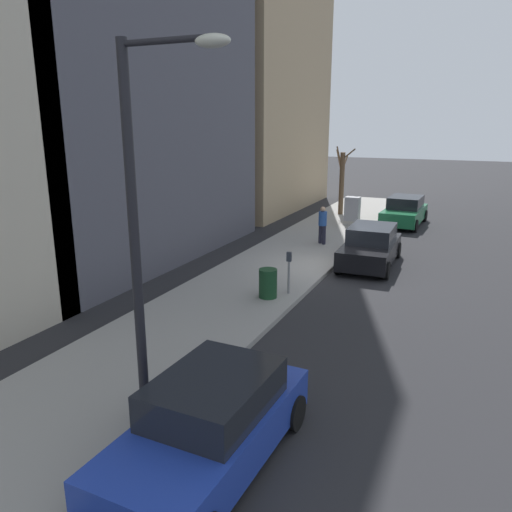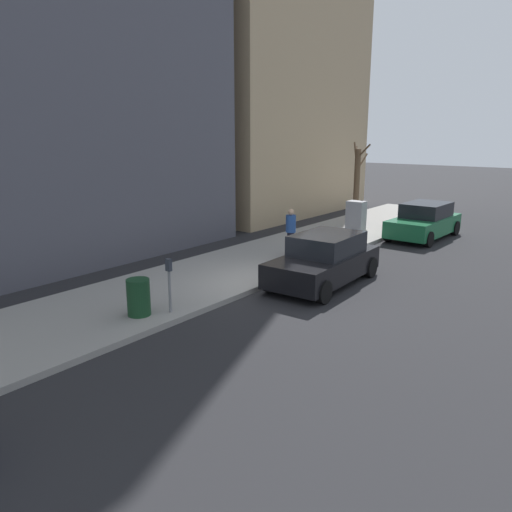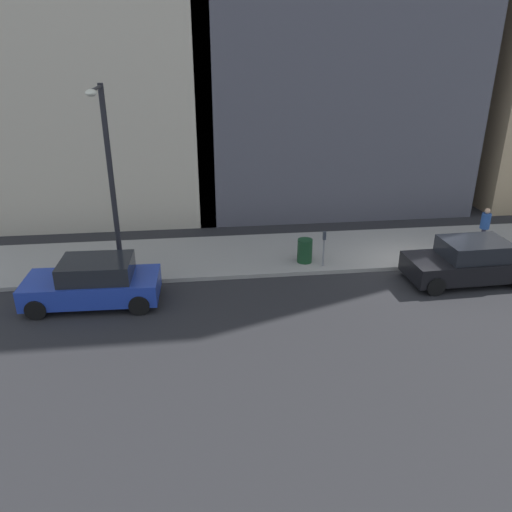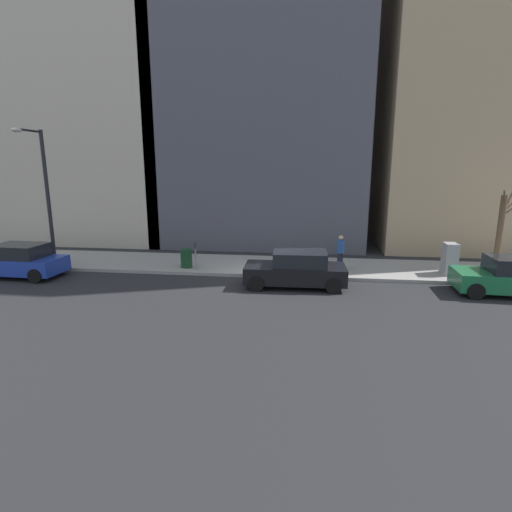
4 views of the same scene
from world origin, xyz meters
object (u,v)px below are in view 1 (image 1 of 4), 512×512
(utility_box, at_px, (352,211))
(parked_car_green, at_px, (404,211))
(parking_meter, at_px, (289,268))
(parked_car_blue, at_px, (210,424))
(pedestrian_near_meter, at_px, (323,223))
(bare_tree, at_px, (342,181))
(trash_bin, at_px, (268,283))
(parked_car_black, at_px, (371,247))
(streetlamp, at_px, (145,208))
(office_block_center, at_px, (38,20))

(utility_box, bearing_deg, parked_car_green, -146.88)
(parked_car_green, bearing_deg, parking_meter, 85.44)
(parked_car_blue, distance_m, pedestrian_near_meter, 14.96)
(parked_car_blue, distance_m, bare_tree, 22.59)
(parking_meter, xyz_separation_m, trash_bin, (0.45, 0.60, -0.38))
(parked_car_blue, bearing_deg, parked_car_green, -88.23)
(parked_car_black, relative_size, parked_car_blue, 1.00)
(streetlamp, relative_size, pedestrian_near_meter, 3.92)
(parked_car_green, relative_size, streetlamp, 0.66)
(parked_car_blue, height_order, bare_tree, bare_tree)
(parking_meter, relative_size, office_block_center, 0.07)
(parking_meter, height_order, streetlamp, streetlamp)
(bare_tree, bearing_deg, office_block_center, 52.46)
(parked_car_blue, xyz_separation_m, trash_bin, (2.11, -7.33, -0.14))
(bare_tree, bearing_deg, trash_bin, 96.56)
(utility_box, distance_m, streetlamp, 19.28)
(parked_car_black, relative_size, parking_meter, 3.15)
(parked_car_blue, height_order, parking_meter, parked_car_blue)
(utility_box, height_order, streetlamp, streetlamp)
(parked_car_blue, relative_size, pedestrian_near_meter, 2.56)
(parking_meter, xyz_separation_m, office_block_center, (11.55, -2.08, 8.31))
(parked_car_green, xyz_separation_m, trash_bin, (2.04, 13.89, -0.14))
(trash_bin, xyz_separation_m, pedestrian_near_meter, (0.53, -7.39, 0.49))
(parked_car_blue, xyz_separation_m, utility_box, (2.51, -19.62, 0.11))
(parked_car_blue, height_order, streetlamp, streetlamp)
(trash_bin, xyz_separation_m, office_block_center, (11.10, -2.68, 8.69))
(parked_car_black, height_order, utility_box, utility_box)
(parked_car_blue, bearing_deg, utility_box, -81.13)
(utility_box, xyz_separation_m, pedestrian_near_meter, (0.13, 4.90, 0.24))
(utility_box, bearing_deg, bare_tree, -63.21)
(parked_car_blue, bearing_deg, parking_meter, -76.59)
(bare_tree, xyz_separation_m, pedestrian_near_meter, (-1.18, 7.50, -0.99))
(utility_box, bearing_deg, pedestrian_near_meter, 88.44)
(office_block_center, bearing_deg, parked_car_green, -139.54)
(parked_car_green, bearing_deg, office_block_center, 42.73)
(streetlamp, relative_size, bare_tree, 1.69)
(parked_car_green, height_order, office_block_center, office_block_center)
(bare_tree, distance_m, trash_bin, 15.06)
(utility_box, xyz_separation_m, streetlamp, (-1.02, 18.99, 3.17))
(parked_car_black, distance_m, trash_bin, 5.76)
(parked_car_black, xyz_separation_m, office_block_center, (13.10, 2.72, 8.55))
(trash_bin, bearing_deg, bare_tree, -83.44)
(streetlamp, bearing_deg, bare_tree, -83.84)
(parked_car_blue, xyz_separation_m, streetlamp, (1.49, -0.63, 3.28))
(utility_box, height_order, office_block_center, office_block_center)
(bare_tree, xyz_separation_m, trash_bin, (-1.71, 14.89, -1.47))
(parked_car_green, relative_size, parked_car_black, 1.00)
(parked_car_green, bearing_deg, parked_car_black, 92.02)
(parked_car_blue, distance_m, streetlamp, 3.66)
(streetlamp, relative_size, trash_bin, 7.22)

